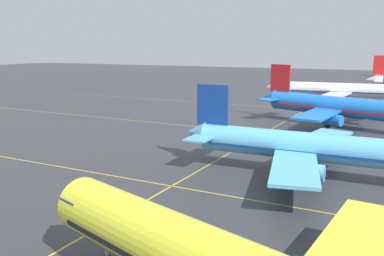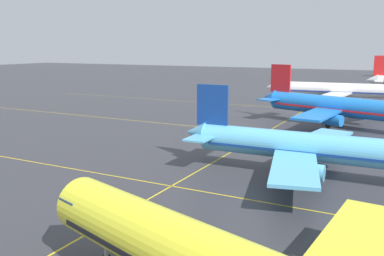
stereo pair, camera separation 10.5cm
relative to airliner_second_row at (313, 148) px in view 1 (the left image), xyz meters
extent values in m
cone|color=yellow|center=(-12.29, -27.61, 0.55)|extent=(3.67, 4.44, 3.82)
cube|color=yellow|center=(8.23, -24.77, -0.07)|extent=(6.68, 15.81, 0.41)
cube|color=#385166|center=(-10.03, -28.30, 1.11)|extent=(2.82, 3.97, 0.72)
cylinder|color=#99999E|center=(-8.07, -28.90, -1.97)|extent=(0.29, 0.29, 1.69)
cylinder|color=#5BB7E5|center=(0.49, 0.01, 0.06)|extent=(29.17, 4.27, 3.45)
cone|color=#5BB7E5|center=(-15.50, -0.44, 0.43)|extent=(3.00, 3.36, 3.28)
cube|color=navy|center=(-13.14, -0.37, 4.34)|extent=(4.37, 0.45, 5.45)
cube|color=#5BB7E5|center=(-13.52, -3.11, 0.43)|extent=(3.04, 4.81, 0.22)
cube|color=#5BB7E5|center=(-13.67, 2.34, 0.43)|extent=(3.04, 4.81, 0.22)
cube|color=#5BB7E5|center=(-0.20, -7.73, -0.48)|extent=(7.80, 14.36, 0.36)
cube|color=#5BB7E5|center=(-0.64, 7.71, -0.48)|extent=(7.11, 14.26, 0.36)
cylinder|color=#5BB7E5|center=(0.80, -4.71, -1.66)|extent=(3.14, 1.99, 1.91)
cylinder|color=#5BB7E5|center=(0.54, 4.74, -1.66)|extent=(3.14, 1.99, 1.91)
cube|color=navy|center=(0.49, 0.01, -0.37)|extent=(26.84, 4.24, 0.33)
cylinder|color=#99999E|center=(-1.26, -2.40, -2.16)|extent=(0.25, 0.25, 1.50)
cylinder|color=black|center=(-1.26, -2.40, -3.16)|extent=(1.01, 0.44, 1.00)
cylinder|color=#99999E|center=(-1.40, 2.32, -2.16)|extent=(0.25, 0.25, 1.50)
cylinder|color=black|center=(-1.40, 2.32, -3.16)|extent=(1.01, 0.44, 1.00)
cylinder|color=blue|center=(-1.10, 34.98, 0.45)|extent=(31.72, 13.49, 3.81)
cone|color=blue|center=(-17.90, 40.41, 0.85)|extent=(4.17, 4.43, 3.62)
cube|color=red|center=(-15.42, 39.60, 5.17)|extent=(4.69, 1.82, 6.02)
cube|color=blue|center=(-16.82, 36.89, 0.85)|extent=(4.66, 5.95, 0.24)
cube|color=blue|center=(-14.97, 42.62, 0.85)|extent=(4.66, 5.95, 0.24)
cube|color=blue|center=(-4.67, 27.18, -0.15)|extent=(6.73, 15.50, 0.40)
cube|color=blue|center=(0.56, 43.41, -0.15)|extent=(12.02, 15.65, 0.40)
cylinder|color=blue|center=(-2.51, 29.96, -1.45)|extent=(3.89, 3.05, 2.11)
cylinder|color=blue|center=(0.69, 39.89, -1.45)|extent=(3.89, 3.05, 2.11)
cube|color=red|center=(-1.10, 34.98, -0.02)|extent=(29.29, 12.73, 0.36)
cylinder|color=#99999E|center=(-3.81, 33.12, -2.01)|extent=(0.28, 0.28, 1.66)
cylinder|color=black|center=(-3.81, 33.12, -3.11)|extent=(1.19, 0.77, 1.10)
cylinder|color=#99999E|center=(-2.21, 38.08, -2.01)|extent=(0.28, 0.28, 1.66)
cylinder|color=black|center=(-2.21, 38.08, -3.11)|extent=(1.19, 0.77, 1.10)
cylinder|color=white|center=(-9.19, 69.67, 0.39)|extent=(31.82, 7.12, 3.75)
cone|color=white|center=(-26.18, 67.84, 0.39)|extent=(2.95, 3.93, 3.68)
cube|color=white|center=(-9.11, 78.12, -0.21)|extent=(9.49, 15.68, 0.40)
cube|color=white|center=(-7.31, 61.43, -0.21)|extent=(6.62, 15.26, 0.40)
cylinder|color=navy|center=(-9.94, 74.75, -1.49)|extent=(3.56, 2.42, 2.07)
cylinder|color=navy|center=(-8.84, 64.54, -1.49)|extent=(3.56, 2.42, 2.07)
cube|color=#385166|center=(-23.92, 68.08, 0.93)|extent=(2.14, 3.62, 0.69)
cube|color=navy|center=(-9.19, 69.67, -0.08)|extent=(29.31, 6.88, 0.36)
cylinder|color=#99999E|center=(-21.96, 68.29, -2.03)|extent=(0.28, 0.28, 1.63)
cylinder|color=black|center=(-21.96, 68.29, -3.12)|extent=(1.13, 0.56, 1.09)
cylinder|color=#99999E|center=(-7.50, 72.43, -2.03)|extent=(0.28, 0.28, 1.63)
cylinder|color=black|center=(-7.50, 72.43, -3.12)|extent=(1.13, 0.56, 1.09)
cylinder|color=#99999E|center=(-6.95, 67.33, -2.03)|extent=(0.28, 0.28, 1.63)
cylinder|color=black|center=(-6.95, 67.33, -3.12)|extent=(1.13, 0.56, 1.09)
cone|color=white|center=(-1.87, 98.66, 1.22)|extent=(3.94, 4.32, 3.92)
cube|color=red|center=(0.93, 99.01, 5.89)|extent=(5.22, 1.05, 6.51)
cube|color=white|center=(0.81, 95.72, 1.22)|extent=(4.16, 6.04, 0.26)
cube|color=white|center=(-0.02, 102.17, 1.22)|extent=(4.16, 6.04, 0.26)
cube|color=yellow|center=(-13.31, -10.91, -3.66)|extent=(160.79, 0.20, 0.01)
cube|color=yellow|center=(-13.31, 22.80, -3.66)|extent=(160.79, 0.20, 0.01)
cube|color=yellow|center=(-13.31, 56.52, -3.66)|extent=(160.79, 0.20, 0.01)
cube|color=yellow|center=(-13.31, 5.95, -3.66)|extent=(0.20, 148.34, 0.01)
camera|label=1|loc=(9.92, -50.47, 11.92)|focal=39.46mm
camera|label=2|loc=(10.01, -50.42, 11.92)|focal=39.46mm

